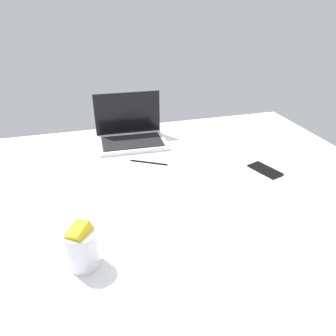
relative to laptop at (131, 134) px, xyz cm
name	(u,v)px	position (x,y,z in cm)	size (l,w,h in cm)	color
bed_mattress	(167,208)	(5.30, -47.64, -13.41)	(180.00, 140.00, 18.00)	white
laptop	(131,134)	(0.00, 0.00, 0.00)	(33.79, 24.14, 23.00)	silver
snack_cup	(82,247)	(-27.00, -78.76, 1.63)	(9.20, 9.00, 13.88)	silver
cell_phone	(265,170)	(48.96, -45.17, -4.01)	(6.80, 14.00, 0.80)	black
charger_cable	(149,163)	(3.43, -24.99, -4.11)	(17.00, 0.60, 0.60)	black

